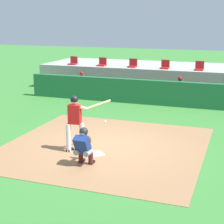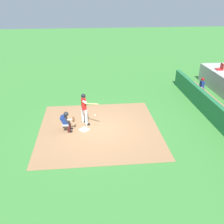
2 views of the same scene
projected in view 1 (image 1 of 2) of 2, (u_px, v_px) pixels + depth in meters
ground_plane at (105, 146)px, 12.20m from camera, size 80.00×80.00×0.00m
dirt_infield at (105, 146)px, 12.20m from camera, size 6.40×6.40×0.01m
home_plate at (96, 154)px, 11.46m from camera, size 0.62×0.62×0.02m
batter_at_plate at (76, 120)px, 11.47m from camera, size 1.18×0.96×1.80m
catcher_crouched at (84, 145)px, 10.50m from camera, size 0.50×1.87×1.13m
dugout_wall at (152, 92)px, 17.98m from camera, size 13.00×0.30×1.20m
dugout_bench at (157, 96)px, 18.99m from camera, size 11.80×0.44×0.45m
dugout_player_0 at (81, 83)px, 20.10m from camera, size 0.49×0.70×1.30m
dugout_player_1 at (179, 89)px, 18.36m from camera, size 0.49×0.70×1.30m
stands_platform at (170, 77)px, 21.98m from camera, size 15.00×4.40×1.40m
stadium_seat_0 at (73, 62)px, 22.20m from camera, size 0.46×0.46×0.48m
stadium_seat_1 at (102, 64)px, 21.60m from camera, size 0.46×0.46×0.48m
stadium_seat_2 at (133, 65)px, 20.99m from camera, size 0.46×0.46×0.48m
stadium_seat_3 at (165, 66)px, 20.38m from camera, size 0.46×0.46×0.48m
stadium_seat_4 at (199, 68)px, 19.78m from camera, size 0.46×0.46×0.48m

